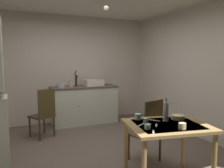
{
  "coord_description": "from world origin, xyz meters",
  "views": [
    {
      "loc": [
        -1.29,
        -3.51,
        1.57
      ],
      "look_at": [
        0.26,
        -0.09,
        1.16
      ],
      "focal_mm": 36.64,
      "sensor_mm": 36.0,
      "label": 1
    }
  ],
  "objects_px": {
    "hand_pump": "(76,79)",
    "glass_bottle": "(166,111)",
    "chair_far_side": "(148,130)",
    "sink_basin": "(94,83)",
    "serving_bowl_wide": "(178,117)",
    "dining_table": "(167,133)",
    "chair_by_counter": "(44,113)",
    "mixing_bowl_counter": "(61,86)",
    "teacup_mint": "(148,127)"
  },
  "relations": [
    {
      "from": "hand_pump",
      "to": "glass_bottle",
      "type": "relative_size",
      "value": 1.26
    },
    {
      "from": "hand_pump",
      "to": "chair_far_side",
      "type": "distance_m",
      "value": 2.64
    },
    {
      "from": "chair_far_side",
      "to": "sink_basin",
      "type": "bearing_deg",
      "value": 89.45
    },
    {
      "from": "hand_pump",
      "to": "glass_bottle",
      "type": "xyz_separation_m",
      "value": [
        0.34,
        -3.04,
        -0.18
      ]
    },
    {
      "from": "hand_pump",
      "to": "serving_bowl_wide",
      "type": "xyz_separation_m",
      "value": [
        0.54,
        -3.03,
        -0.28
      ]
    },
    {
      "from": "hand_pump",
      "to": "chair_far_side",
      "type": "xyz_separation_m",
      "value": [
        0.41,
        -2.54,
        -0.59
      ]
    },
    {
      "from": "chair_far_side",
      "to": "serving_bowl_wide",
      "type": "height_order",
      "value": "chair_far_side"
    },
    {
      "from": "glass_bottle",
      "to": "dining_table",
      "type": "bearing_deg",
      "value": -118.04
    },
    {
      "from": "serving_bowl_wide",
      "to": "dining_table",
      "type": "bearing_deg",
      "value": -154.99
    },
    {
      "from": "serving_bowl_wide",
      "to": "chair_by_counter",
      "type": "bearing_deg",
      "value": 122.07
    },
    {
      "from": "chair_by_counter",
      "to": "sink_basin",
      "type": "bearing_deg",
      "value": 28.64
    },
    {
      "from": "mixing_bowl_counter",
      "to": "teacup_mint",
      "type": "height_order",
      "value": "mixing_bowl_counter"
    },
    {
      "from": "sink_basin",
      "to": "chair_by_counter",
      "type": "xyz_separation_m",
      "value": [
        -1.31,
        -0.72,
        -0.48
      ]
    },
    {
      "from": "dining_table",
      "to": "chair_far_side",
      "type": "distance_m",
      "value": 0.66
    },
    {
      "from": "serving_bowl_wide",
      "to": "teacup_mint",
      "type": "relative_size",
      "value": 2.37
    },
    {
      "from": "mixing_bowl_counter",
      "to": "chair_by_counter",
      "type": "relative_size",
      "value": 0.21
    },
    {
      "from": "serving_bowl_wide",
      "to": "hand_pump",
      "type": "bearing_deg",
      "value": 100.13
    },
    {
      "from": "chair_by_counter",
      "to": "mixing_bowl_counter",
      "type": "bearing_deg",
      "value": 53.46
    },
    {
      "from": "sink_basin",
      "to": "dining_table",
      "type": "distance_m",
      "value": 3.14
    },
    {
      "from": "dining_table",
      "to": "glass_bottle",
      "type": "height_order",
      "value": "glass_bottle"
    },
    {
      "from": "teacup_mint",
      "to": "hand_pump",
      "type": "bearing_deg",
      "value": 88.93
    },
    {
      "from": "mixing_bowl_counter",
      "to": "dining_table",
      "type": "bearing_deg",
      "value": -77.85
    },
    {
      "from": "sink_basin",
      "to": "dining_table",
      "type": "height_order",
      "value": "sink_basin"
    },
    {
      "from": "teacup_mint",
      "to": "dining_table",
      "type": "bearing_deg",
      "value": 11.69
    },
    {
      "from": "dining_table",
      "to": "chair_by_counter",
      "type": "distance_m",
      "value": 2.67
    },
    {
      "from": "teacup_mint",
      "to": "glass_bottle",
      "type": "xyz_separation_m",
      "value": [
        0.4,
        0.19,
        0.1
      ]
    },
    {
      "from": "hand_pump",
      "to": "mixing_bowl_counter",
      "type": "relative_size",
      "value": 1.87
    },
    {
      "from": "chair_far_side",
      "to": "chair_by_counter",
      "type": "relative_size",
      "value": 0.98
    },
    {
      "from": "sink_basin",
      "to": "dining_table",
      "type": "xyz_separation_m",
      "value": [
        -0.16,
        -3.11,
        -0.33
      ]
    },
    {
      "from": "hand_pump",
      "to": "mixing_bowl_counter",
      "type": "xyz_separation_m",
      "value": [
        -0.39,
        -0.1,
        -0.13
      ]
    },
    {
      "from": "sink_basin",
      "to": "chair_by_counter",
      "type": "distance_m",
      "value": 1.57
    },
    {
      "from": "dining_table",
      "to": "serving_bowl_wide",
      "type": "bearing_deg",
      "value": 25.01
    },
    {
      "from": "sink_basin",
      "to": "hand_pump",
      "type": "height_order",
      "value": "hand_pump"
    },
    {
      "from": "glass_bottle",
      "to": "teacup_mint",
      "type": "bearing_deg",
      "value": -154.55
    },
    {
      "from": "mixing_bowl_counter",
      "to": "glass_bottle",
      "type": "distance_m",
      "value": 3.03
    },
    {
      "from": "sink_basin",
      "to": "dining_table",
      "type": "bearing_deg",
      "value": -92.92
    },
    {
      "from": "hand_pump",
      "to": "sink_basin",
      "type": "bearing_deg",
      "value": -5.98
    },
    {
      "from": "dining_table",
      "to": "chair_by_counter",
      "type": "bearing_deg",
      "value": 115.71
    },
    {
      "from": "chair_far_side",
      "to": "serving_bowl_wide",
      "type": "bearing_deg",
      "value": -74.82
    },
    {
      "from": "teacup_mint",
      "to": "sink_basin",
      "type": "bearing_deg",
      "value": 81.21
    },
    {
      "from": "hand_pump",
      "to": "chair_far_side",
      "type": "height_order",
      "value": "hand_pump"
    },
    {
      "from": "dining_table",
      "to": "serving_bowl_wide",
      "type": "distance_m",
      "value": 0.33
    },
    {
      "from": "chair_far_side",
      "to": "glass_bottle",
      "type": "height_order",
      "value": "glass_bottle"
    },
    {
      "from": "hand_pump",
      "to": "glass_bottle",
      "type": "distance_m",
      "value": 3.06
    },
    {
      "from": "chair_by_counter",
      "to": "chair_far_side",
      "type": "bearing_deg",
      "value": -54.05
    },
    {
      "from": "hand_pump",
      "to": "mixing_bowl_counter",
      "type": "distance_m",
      "value": 0.42
    },
    {
      "from": "hand_pump",
      "to": "glass_bottle",
      "type": "bearing_deg",
      "value": -83.67
    },
    {
      "from": "sink_basin",
      "to": "chair_by_counter",
      "type": "height_order",
      "value": "sink_basin"
    },
    {
      "from": "hand_pump",
      "to": "serving_bowl_wide",
      "type": "relative_size",
      "value": 2.25
    },
    {
      "from": "dining_table",
      "to": "teacup_mint",
      "type": "xyz_separation_m",
      "value": [
        -0.33,
        -0.07,
        0.14
      ]
    }
  ]
}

